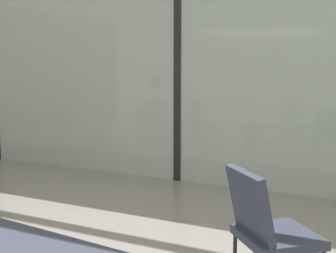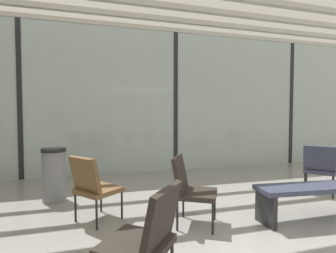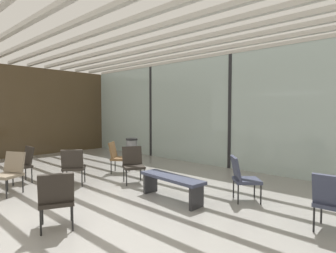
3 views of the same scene
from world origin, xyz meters
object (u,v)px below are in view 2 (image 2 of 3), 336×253
object	(u,v)px
lounge_chair_6	(190,186)
waiting_bench	(313,194)
lounge_chair_3	(93,185)
trash_bin	(54,174)
parked_airplane	(103,95)
lounge_chair_1	(146,235)
lounge_chair_7	(319,166)

from	to	relation	value
lounge_chair_6	waiting_bench	world-z (taller)	lounge_chair_6
lounge_chair_3	lounge_chair_6	xyz separation A→B (m)	(1.18, -0.40, 0.00)
trash_bin	parked_airplane	bearing A→B (deg)	81.77
trash_bin	lounge_chair_6	bearing A→B (deg)	-38.48
lounge_chair_1	waiting_bench	size ratio (longest dim) A/B	0.57
parked_airplane	lounge_chair_3	bearing A→B (deg)	-92.49
waiting_bench	trash_bin	bearing A→B (deg)	-22.25
lounge_chair_1	trash_bin	bearing A→B (deg)	-120.20
parked_airplane	lounge_chair_3	size ratio (longest dim) A/B	14.72
parked_airplane	lounge_chair_1	bearing A→B (deg)	-89.57
lounge_chair_6	lounge_chair_1	bearing A→B (deg)	174.98
waiting_bench	lounge_chair_6	bearing A→B (deg)	-6.74
lounge_chair_1	lounge_chair_3	distance (m)	1.60
lounge_chair_3	trash_bin	distance (m)	1.20
lounge_chair_1	lounge_chair_3	size ratio (longest dim) A/B	1.00
lounge_chair_1	lounge_chair_3	world-z (taller)	same
lounge_chair_3	trash_bin	world-z (taller)	lounge_chair_3
lounge_chair_1	lounge_chair_6	bearing A→B (deg)	-175.88
parked_airplane	lounge_chair_1	xyz separation A→B (m)	(0.07, -9.13, -1.76)
lounge_chair_6	trash_bin	xyz separation A→B (m)	(-1.80, 1.43, -0.06)
lounge_chair_7	lounge_chair_1	bearing A→B (deg)	74.68
lounge_chair_1	lounge_chair_3	xyz separation A→B (m)	(-0.40, 1.54, 0.00)
lounge_chair_6	lounge_chair_7	bearing A→B (deg)	-49.00
lounge_chair_6	trash_bin	size ratio (longest dim) A/B	1.01
parked_airplane	trash_bin	xyz separation A→B (m)	(-0.95, -6.56, -1.82)
lounge_chair_1	waiting_bench	bearing A→B (deg)	147.18
parked_airplane	lounge_chair_3	world-z (taller)	parked_airplane
lounge_chair_3	lounge_chair_7	xyz separation A→B (m)	(3.80, 0.16, 0.00)
waiting_bench	trash_bin	size ratio (longest dim) A/B	1.78
lounge_chair_1	lounge_chair_7	world-z (taller)	same
parked_airplane	waiting_bench	distance (m)	8.88
lounge_chair_6	lounge_chair_7	world-z (taller)	same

